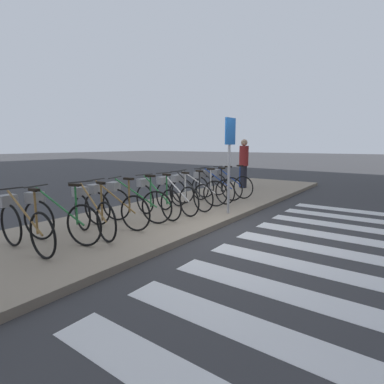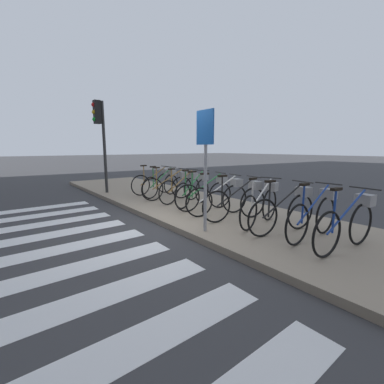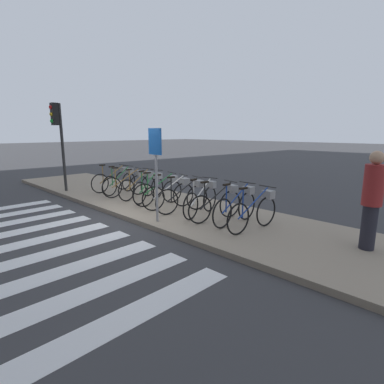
{
  "view_description": "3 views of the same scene",
  "coord_description": "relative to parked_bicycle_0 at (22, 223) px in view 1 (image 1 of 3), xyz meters",
  "views": [
    {
      "loc": [
        -5.11,
        -3.05,
        1.72
      ],
      "look_at": [
        0.56,
        1.03,
        0.61
      ],
      "focal_mm": 28.0,
      "sensor_mm": 36.0,
      "label": 1
    },
    {
      "loc": [
        4.53,
        -2.74,
        1.66
      ],
      "look_at": [
        -0.19,
        0.92,
        0.64
      ],
      "focal_mm": 24.0,
      "sensor_mm": 36.0,
      "label": 2
    },
    {
      "loc": [
        6.49,
        -4.05,
        2.25
      ],
      "look_at": [
        1.16,
        1.33,
        0.71
      ],
      "focal_mm": 28.0,
      "sensor_mm": 36.0,
      "label": 3
    }
  ],
  "objects": [
    {
      "name": "sign_post",
      "position": [
        4.06,
        -1.28,
        1.06
      ],
      "size": [
        0.44,
        0.07,
        2.2
      ],
      "color": "#99999E",
      "rests_on": "sidewalk"
    },
    {
      "name": "parked_bicycle_0",
      "position": [
        0.0,
        0.0,
        0.0
      ],
      "size": [
        0.46,
        1.63,
        1.0
      ],
      "color": "black",
      "rests_on": "sidewalk"
    },
    {
      "name": "ground_plane",
      "position": [
        3.05,
        -1.57,
        -0.56
      ],
      "size": [
        120.0,
        120.0,
        0.0
      ],
      "primitive_type": "plane",
      "color": "#38383A"
    },
    {
      "name": "parked_bicycle_1",
      "position": [
        0.52,
        -0.02,
        0.0
      ],
      "size": [
        0.57,
        1.58,
        1.0
      ],
      "color": "black",
      "rests_on": "sidewalk"
    },
    {
      "name": "sidewalk",
      "position": [
        3.05,
        -0.03,
        -0.5
      ],
      "size": [
        16.69,
        3.09,
        0.12
      ],
      "color": "gray",
      "rests_on": "ground_plane"
    },
    {
      "name": "parked_bicycle_4",
      "position": [
        2.19,
        -0.03,
        0.0
      ],
      "size": [
        0.63,
        1.56,
        1.0
      ],
      "color": "black",
      "rests_on": "sidewalk"
    },
    {
      "name": "parked_bicycle_7",
      "position": [
        3.92,
        -0.19,
        0.0
      ],
      "size": [
        0.51,
        1.6,
        1.0
      ],
      "color": "black",
      "rests_on": "sidewalk"
    },
    {
      "name": "parked_bicycle_11",
      "position": [
        6.08,
        -0.14,
        0.0
      ],
      "size": [
        0.46,
        1.62,
        1.0
      ],
      "color": "black",
      "rests_on": "sidewalk"
    },
    {
      "name": "parked_bicycle_6",
      "position": [
        3.36,
        -0.19,
        0.0
      ],
      "size": [
        0.53,
        1.59,
        1.0
      ],
      "color": "black",
      "rests_on": "sidewalk"
    },
    {
      "name": "parked_bicycle_3",
      "position": [
        1.65,
        -0.04,
        0.0
      ],
      "size": [
        0.46,
        1.61,
        1.0
      ],
      "color": "black",
      "rests_on": "sidewalk"
    },
    {
      "name": "pedestrian",
      "position": [
        8.17,
        0.35,
        0.52
      ],
      "size": [
        0.34,
        0.34,
        1.8
      ],
      "color": "#23232D",
      "rests_on": "sidewalk"
    },
    {
      "name": "parked_bicycle_2",
      "position": [
        1.12,
        -0.13,
        0.0
      ],
      "size": [
        0.5,
        1.6,
        1.0
      ],
      "color": "black",
      "rests_on": "sidewalk"
    },
    {
      "name": "parked_bicycle_9",
      "position": [
        5.03,
        -0.14,
        0.0
      ],
      "size": [
        0.47,
        1.61,
        1.0
      ],
      "color": "black",
      "rests_on": "sidewalk"
    },
    {
      "name": "parked_bicycle_5",
      "position": [
        2.79,
        -0.11,
        0.0
      ],
      "size": [
        0.48,
        1.61,
        1.0
      ],
      "color": "black",
      "rests_on": "sidewalk"
    },
    {
      "name": "parked_bicycle_8",
      "position": [
        4.43,
        -0.07,
        0.0
      ],
      "size": [
        0.51,
        1.6,
        1.0
      ],
      "color": "black",
      "rests_on": "sidewalk"
    },
    {
      "name": "parked_bicycle_10",
      "position": [
        5.51,
        -0.03,
        0.0
      ],
      "size": [
        0.46,
        1.63,
        1.0
      ],
      "color": "black",
      "rests_on": "sidewalk"
    }
  ]
}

